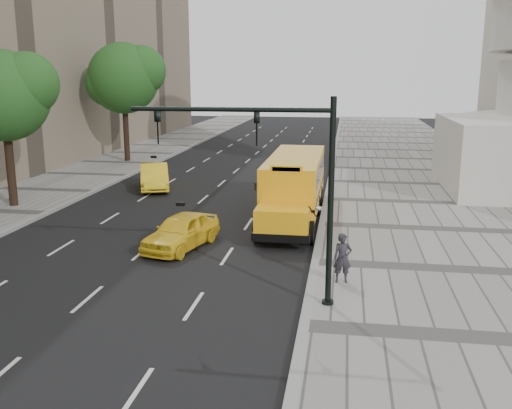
# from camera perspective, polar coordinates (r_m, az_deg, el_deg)

# --- Properties ---
(ground) EXTENTS (140.00, 140.00, 0.00)m
(ground) POSITION_cam_1_polar(r_m,az_deg,el_deg) (27.82, -5.84, -1.74)
(ground) COLOR black
(ground) RESTS_ON ground
(sidewalk_museum) EXTENTS (12.00, 140.00, 0.15)m
(sidewalk_museum) POSITION_cam_1_polar(r_m,az_deg,el_deg) (27.37, 19.27, -2.50)
(sidewalk_museum) COLOR gray
(sidewalk_museum) RESTS_ON ground
(curb_museum) EXTENTS (0.30, 140.00, 0.15)m
(curb_museum) POSITION_cam_1_polar(r_m,az_deg,el_deg) (26.92, 6.61, -2.09)
(curb_museum) COLOR gray
(curb_museum) RESTS_ON ground
(curb_far) EXTENTS (0.30, 140.00, 0.15)m
(curb_far) POSITION_cam_1_polar(r_m,az_deg,el_deg) (30.80, -20.39, -0.91)
(curb_far) COLOR gray
(curb_far) RESTS_ON ground
(tree_b) EXTENTS (5.26, 4.68, 8.26)m
(tree_b) POSITION_cam_1_polar(r_m,az_deg,el_deg) (32.44, -23.81, 9.99)
(tree_b) COLOR black
(tree_b) RESTS_ON ground
(tree_c) EXTENTS (6.23, 5.54, 9.45)m
(tree_c) POSITION_cam_1_polar(r_m,az_deg,el_deg) (46.99, -13.00, 12.26)
(tree_c) COLOR black
(tree_c) RESTS_ON ground
(school_bus) EXTENTS (2.96, 11.56, 3.19)m
(school_bus) POSITION_cam_1_polar(r_m,az_deg,el_deg) (28.65, 3.88, 2.35)
(school_bus) COLOR #FCAB14
(school_bus) RESTS_ON ground
(taxi_near) EXTENTS (2.73, 4.52, 1.44)m
(taxi_near) POSITION_cam_1_polar(r_m,az_deg,el_deg) (23.59, -7.49, -2.66)
(taxi_near) COLOR yellow
(taxi_near) RESTS_ON ground
(taxi_far) EXTENTS (3.16, 5.02, 1.56)m
(taxi_far) POSITION_cam_1_polar(r_m,az_deg,el_deg) (36.02, -10.13, 2.76)
(taxi_far) COLOR yellow
(taxi_far) RESTS_ON ground
(pedestrian) EXTENTS (0.68, 0.50, 1.69)m
(pedestrian) POSITION_cam_1_polar(r_m,az_deg,el_deg) (19.37, 8.65, -5.32)
(pedestrian) COLOR #2A282F
(pedestrian) RESTS_ON sidewalk_museum
(traffic_signal) EXTENTS (6.18, 0.36, 6.40)m
(traffic_signal) POSITION_cam_1_polar(r_m,az_deg,el_deg) (16.82, 2.75, 2.92)
(traffic_signal) COLOR black
(traffic_signal) RESTS_ON ground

